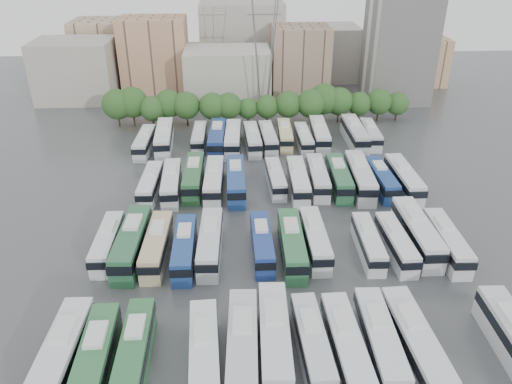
{
  "coord_description": "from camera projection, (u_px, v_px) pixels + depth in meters",
  "views": [
    {
      "loc": [
        -5.31,
        -58.5,
        36.84
      ],
      "look_at": [
        -2.03,
        5.38,
        3.0
      ],
      "focal_mm": 35.0,
      "sensor_mm": 36.0,
      "label": 1
    }
  ],
  "objects": [
    {
      "name": "ground",
      "position": [
        273.0,
        229.0,
        69.11
      ],
      "size": [
        220.0,
        220.0,
        0.0
      ],
      "primitive_type": "plane",
      "color": "#424447",
      "rests_on": "ground"
    },
    {
      "name": "tree_line",
      "position": [
        250.0,
        104.0,
        104.19
      ],
      "size": [
        64.53,
        7.89,
        8.28
      ],
      "color": "black",
      "rests_on": "ground"
    },
    {
      "name": "city_buildings",
      "position": [
        222.0,
        56.0,
        128.53
      ],
      "size": [
        102.0,
        35.0,
        20.0
      ],
      "color": "#9E998E",
      "rests_on": "ground"
    },
    {
      "name": "apartment_tower",
      "position": [
        399.0,
        45.0,
        115.77
      ],
      "size": [
        14.0,
        14.0,
        26.0
      ],
      "primitive_type": "cube",
      "color": "silver",
      "rests_on": "ground"
    },
    {
      "name": "electricity_pylon",
      "position": [
        264.0,
        27.0,
        104.61
      ],
      "size": [
        9.0,
        6.91,
        33.83
      ],
      "color": "slate",
      "rests_on": "ground"
    },
    {
      "name": "bus_r0_s0",
      "position": [
        61.0,
        359.0,
        45.51
      ],
      "size": [
        3.33,
        13.55,
        4.23
      ],
      "rotation": [
        0.0,
        0.0,
        -0.03
      ],
      "color": "silver",
      "rests_on": "ground"
    },
    {
      "name": "bus_r0_s1",
      "position": [
        95.0,
        362.0,
        45.36
      ],
      "size": [
        3.07,
        12.74,
        3.98
      ],
      "rotation": [
        0.0,
        0.0,
        0.02
      ],
      "color": "#30703F",
      "rests_on": "ground"
    },
    {
      "name": "bus_r0_s2",
      "position": [
        135.0,
        351.0,
        46.64
      ],
      "size": [
        2.69,
        11.92,
        3.73
      ],
      "rotation": [
        0.0,
        0.0,
        0.01
      ],
      "color": "#2F6E3F",
      "rests_on": "ground"
    },
    {
      "name": "bus_r0_s4",
      "position": [
        204.0,
        357.0,
        45.88
      ],
      "size": [
        3.39,
        12.72,
        3.95
      ],
      "rotation": [
        0.0,
        0.0,
        0.05
      ],
      "color": "white",
      "rests_on": "ground"
    },
    {
      "name": "bus_r0_s5",
      "position": [
        242.0,
        347.0,
        46.79
      ],
      "size": [
        3.43,
        13.37,
        4.16
      ],
      "rotation": [
        0.0,
        0.0,
        -0.04
      ],
      "color": "silver",
      "rests_on": "ground"
    },
    {
      "name": "bus_r0_s6",
      "position": [
        275.0,
        338.0,
        47.85
      ],
      "size": [
        3.32,
        13.31,
        4.15
      ],
      "rotation": [
        0.0,
        0.0,
        -0.03
      ],
      "color": "silver",
      "rests_on": "ground"
    },
    {
      "name": "bus_r0_s7",
      "position": [
        312.0,
        344.0,
        47.55
      ],
      "size": [
        2.98,
        11.78,
        3.67
      ],
      "rotation": [
        0.0,
        0.0,
        0.04
      ],
      "color": "silver",
      "rests_on": "ground"
    },
    {
      "name": "bus_r0_s8",
      "position": [
        346.0,
        346.0,
        47.1
      ],
      "size": [
        3.0,
        12.37,
        3.86
      ],
      "rotation": [
        0.0,
        0.0,
        0.03
      ],
      "color": "white",
      "rests_on": "ground"
    },
    {
      "name": "bus_r0_s9",
      "position": [
        380.0,
        341.0,
        47.68
      ],
      "size": [
        3.05,
        12.57,
        3.92
      ],
      "rotation": [
        0.0,
        0.0,
        -0.03
      ],
      "color": "silver",
      "rests_on": "ground"
    },
    {
      "name": "bus_r0_s10",
      "position": [
        415.0,
        342.0,
        47.41
      ],
      "size": [
        3.4,
        13.12,
        4.08
      ],
      "rotation": [
        0.0,
        0.0,
        0.04
      ],
      "color": "silver",
      "rests_on": "ground"
    },
    {
      "name": "bus_r1_s0",
      "position": [
        108.0,
        242.0,
        62.99
      ],
      "size": [
        2.49,
        11.28,
        3.54
      ],
      "rotation": [
        0.0,
        0.0,
        -0.0
      ],
      "color": "silver",
      "rests_on": "ground"
    },
    {
      "name": "bus_r1_s1",
      "position": [
        132.0,
        242.0,
        62.45
      ],
      "size": [
        3.41,
        13.57,
        4.23
      ],
      "rotation": [
        0.0,
        0.0,
        -0.04
      ],
      "color": "#2B643F",
      "rests_on": "ground"
    },
    {
      "name": "bus_r1_s2",
      "position": [
        157.0,
        245.0,
        62.26
      ],
      "size": [
        3.04,
        12.2,
        3.8
      ],
      "rotation": [
        0.0,
        0.0,
        -0.03
      ],
      "color": "#C5B587",
      "rests_on": "ground"
    },
    {
      "name": "bus_r1_s3",
      "position": [
        184.0,
        248.0,
        61.78
      ],
      "size": [
        2.64,
        11.78,
        3.69
      ],
      "rotation": [
        0.0,
        0.0,
        0.01
      ],
      "color": "navy",
      "rests_on": "ground"
    },
    {
      "name": "bus_r1_s4",
      "position": [
        210.0,
        242.0,
        62.7
      ],
      "size": [
        3.14,
        12.53,
        3.91
      ],
      "rotation": [
        0.0,
        0.0,
        -0.03
      ],
      "color": "silver",
      "rests_on": "ground"
    },
    {
      "name": "bus_r1_s6",
      "position": [
        262.0,
        243.0,
        62.92
      ],
      "size": [
        2.64,
        11.44,
        3.58
      ],
      "rotation": [
        0.0,
        0.0,
        0.01
      ],
      "color": "navy",
      "rests_on": "ground"
    },
    {
      "name": "bus_r1_s7",
      "position": [
        292.0,
        244.0,
        62.36
      ],
      "size": [
        2.95,
        12.68,
        3.97
      ],
      "rotation": [
        0.0,
        0.0,
        -0.02
      ],
      "color": "#2F6F42",
      "rests_on": "ground"
    },
    {
      "name": "bus_r1_s8",
      "position": [
        315.0,
        239.0,
        63.55
      ],
      "size": [
        2.68,
        11.92,
        3.73
      ],
      "rotation": [
        0.0,
        0.0,
        0.01
      ],
      "color": "silver",
      "rests_on": "ground"
    },
    {
      "name": "bus_r1_s10",
      "position": [
        368.0,
        242.0,
        63.13
      ],
      "size": [
        2.67,
        10.96,
        3.42
      ],
      "rotation": [
        0.0,
        0.0,
        -0.03
      ],
      "color": "silver",
      "rests_on": "ground"
    },
    {
      "name": "bus_r1_s11",
      "position": [
        396.0,
        243.0,
        62.93
      ],
      "size": [
        2.74,
        11.26,
        3.52
      ],
      "rotation": [
        0.0,
        0.0,
        0.03
      ],
      "color": "silver",
      "rests_on": "ground"
    },
    {
      "name": "bus_r1_s12",
      "position": [
        417.0,
        232.0,
        64.52
      ],
      "size": [
        3.0,
        13.49,
        4.23
      ],
      "rotation": [
        0.0,
        0.0,
        0.0
      ],
      "color": "silver",
      "rests_on": "ground"
    },
    {
      "name": "bus_r1_s13",
      "position": [
        447.0,
        241.0,
        63.04
      ],
      "size": [
        2.95,
        12.09,
        3.77
      ],
      "rotation": [
        0.0,
        0.0,
        -0.03
      ],
      "color": "silver",
      "rests_on": "ground"
    },
    {
      "name": "bus_r2_s1",
      "position": [
        150.0,
        184.0,
        77.39
      ],
      "size": [
        2.88,
        11.51,
        3.59
      ],
      "rotation": [
        0.0,
        0.0,
        -0.03
      ],
      "color": "white",
      "rests_on": "ground"
    },
    {
      "name": "bus_r2_s2",
      "position": [
        171.0,
        183.0,
        77.53
      ],
      "size": [
        3.14,
        12.26,
        3.82
      ],
      "rotation": [
        0.0,
        0.0,
        0.04
      ],
      "color": "silver",
      "rests_on": "ground"
    },
    {
      "name": "bus_r2_s3",
      "position": [
        194.0,
        177.0,
        79.15
      ],
      "size": [
        2.98,
        12.85,
        4.02
      ],
      "rotation": [
        0.0,
        0.0,
        -0.01
      ],
      "color": "#2A6236",
      "rests_on": "ground"
    },
    {
      "name": "bus_r2_s4",
      "position": [
        214.0,
        180.0,
        78.15
      ],
      "size": [
        3.13,
        12.65,
        3.94
      ],
      "rotation": [
        0.0,
        0.0,
        -0.03
      ],
      "color": "silver",
      "rests_on": "ground"
    },
    {
      "name": "bus_r2_s5",
      "position": [
        236.0,
        180.0,
        78.09
      ],
      "size": [
        2.89,
        12.94,
        4.05
      ],
      "rotation": [
        0.0,
        0.0,
        0.01
      ],
      "color": "navy",
      "rests_on": "ground"
    },
    {
      "name": "bus_r2_s7",
      "position": [
        276.0,
        178.0,
        79.43
      ],
      "size": [
        2.8,
        10.88,
        3.39
      ],
      "rotation": [
        0.0,
        0.0,
        0.04
      ],
      "color": "silver",
      "rests_on": "ground"
    },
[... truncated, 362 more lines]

